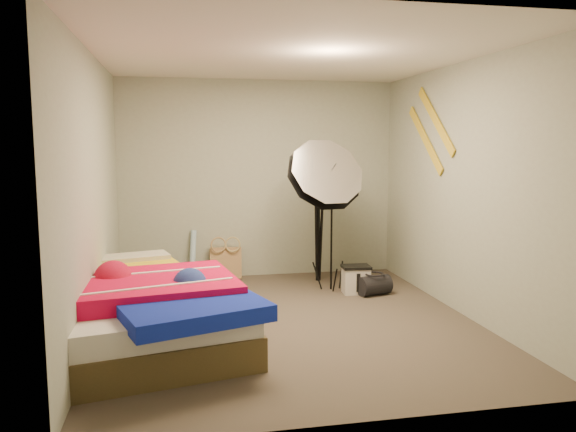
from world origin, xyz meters
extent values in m
plane|color=#4A3F36|center=(0.00, 0.00, 0.00)|extent=(4.00, 4.00, 0.00)
plane|color=silver|center=(0.00, 0.00, 2.50)|extent=(4.00, 4.00, 0.00)
plane|color=#9BA492|center=(0.00, 2.00, 1.25)|extent=(3.50, 0.00, 3.50)
plane|color=#9BA492|center=(0.00, -2.00, 1.25)|extent=(3.50, 0.00, 3.50)
plane|color=#9BA492|center=(-1.75, 0.00, 1.25)|extent=(0.00, 4.00, 4.00)
plane|color=#9BA492|center=(1.75, 0.00, 1.25)|extent=(0.00, 4.00, 4.00)
cube|color=tan|center=(-0.45, 1.90, 0.20)|extent=(0.41, 0.20, 0.41)
cylinder|color=#599FCC|center=(-0.86, 1.90, 0.31)|extent=(0.13, 0.19, 0.63)
cube|color=beige|center=(0.95, 0.89, 0.15)|extent=(0.31, 0.23, 0.30)
cylinder|color=black|center=(1.13, 0.78, 0.11)|extent=(0.41, 0.31, 0.22)
cube|color=gold|center=(1.73, 0.60, 1.95)|extent=(0.02, 0.91, 0.78)
cube|color=gold|center=(1.73, 0.85, 1.75)|extent=(0.02, 0.91, 0.78)
cube|color=#4D3F23|center=(-1.31, -0.29, 0.13)|extent=(1.83, 2.30, 0.27)
cube|color=silver|center=(-1.31, -0.29, 0.36)|extent=(1.78, 2.25, 0.18)
cube|color=gold|center=(-1.56, 0.13, 0.49)|extent=(1.35, 1.25, 0.14)
cube|color=red|center=(-1.23, -0.43, 0.51)|extent=(1.44, 1.27, 0.16)
cube|color=#1124AF|center=(-0.95, -1.00, 0.48)|extent=(1.23, 1.10, 0.12)
cube|color=#C89297|center=(-1.49, 0.56, 0.53)|extent=(0.77, 0.49, 0.14)
cylinder|color=black|center=(0.72, 1.11, 0.71)|extent=(0.02, 0.02, 1.42)
cube|color=black|center=(0.72, 1.11, 1.37)|extent=(0.05, 0.05, 0.09)
cone|color=white|center=(0.58, 0.98, 1.33)|extent=(1.05, 0.72, 1.04)
cylinder|color=black|center=(0.68, 1.57, 0.62)|extent=(0.06, 0.06, 1.24)
cube|color=black|center=(0.68, 1.57, 1.30)|extent=(0.10, 0.10, 0.13)
camera|label=1|loc=(-1.03, -5.10, 1.70)|focal=35.00mm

